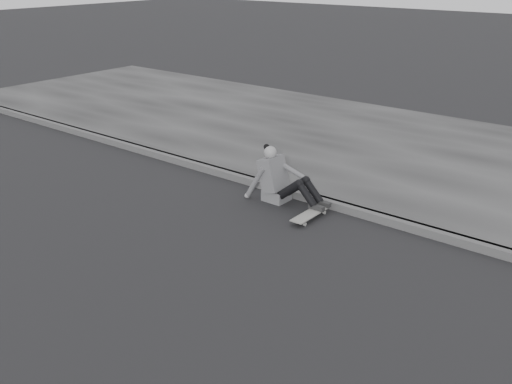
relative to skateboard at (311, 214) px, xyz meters
The scene contains 5 objects.
ground 2.07m from the skateboard, 81.36° to the right, with size 80.00×80.00×0.00m, color black.
curb 0.62m from the skateboard, 59.89° to the left, with size 24.00×0.16×0.12m, color #494949.
sidewalk 3.57m from the skateboard, 85.01° to the left, with size 24.00×6.00×0.12m, color #343434.
skateboard is the anchor object (origin of this frame).
seated_woman 0.83m from the skateboard, 161.47° to the left, with size 1.38×0.46×0.88m.
Camera 1 is at (3.76, -4.39, 3.50)m, focal length 40.00 mm.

